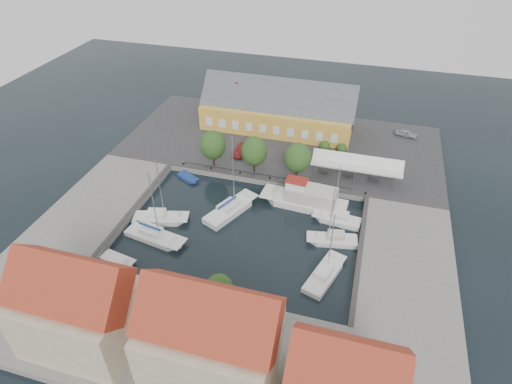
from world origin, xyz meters
TOP-DOWN VIEW (x-y plane):
  - ground at (0.00, 0.00)m, footprint 140.00×140.00m
  - north_quay at (0.00, 23.00)m, footprint 56.00×26.00m
  - west_quay at (-22.00, -2.00)m, footprint 12.00×24.00m
  - east_quay at (22.00, -2.00)m, footprint 12.00×24.00m
  - south_bank at (0.00, -21.00)m, footprint 56.00×14.00m
  - quay_edge_fittings at (0.02, 4.75)m, footprint 56.00×24.72m
  - warehouse at (-2.60, 28.36)m, footprint 28.56×14.00m
  - tent_canopy at (14.00, 14.50)m, footprint 14.00×4.00m
  - quay_trees at (-2.00, 12.00)m, footprint 18.20×4.20m
  - car_silver at (21.84, 30.90)m, footprint 4.15×2.27m
  - car_red at (-5.71, 16.72)m, footprint 2.03×4.77m
  - center_sailboat at (-2.82, 2.06)m, footprint 6.39×9.68m
  - trawler at (7.71, 6.84)m, footprint 13.40×4.80m
  - east_boat_a at (12.69, 4.31)m, footprint 7.13×2.97m
  - east_boat_b at (12.65, -0.16)m, footprint 7.16×3.44m
  - east_boat_c at (12.40, -6.80)m, footprint 4.72×8.17m
  - west_boat_c at (-12.02, -2.47)m, footprint 8.27×4.46m
  - west_boat_d at (-11.00, -6.13)m, footprint 9.18×4.19m
  - launch_sw at (-13.61, -11.40)m, footprint 5.03×2.63m
  - launch_nw at (-12.31, 8.43)m, footprint 4.26×3.20m
  - townhouses at (1.93, -23.24)m, footprint 36.30×8.50m

SIDE VIEW (x-z plane):
  - ground at x=0.00m, z-range 0.00..0.00m
  - launch_nw at x=-12.31m, z-range -0.35..0.53m
  - launch_sw at x=-13.61m, z-range -0.40..0.58m
  - east_boat_c at x=12.40m, z-range -4.83..5.35m
  - west_boat_c at x=-12.02m, z-range -5.16..5.68m
  - east_boat_b at x=12.65m, z-range -4.56..5.09m
  - east_boat_a at x=12.69m, z-range -4.75..5.28m
  - west_boat_d at x=-11.00m, z-range -5.65..6.19m
  - center_sailboat at x=-2.82m, z-range -6.11..6.84m
  - north_quay at x=0.00m, z-range 0.00..1.00m
  - west_quay at x=-22.00m, z-range 0.00..1.00m
  - east_quay at x=22.00m, z-range 0.00..1.00m
  - south_bank at x=0.00m, z-range 0.00..1.00m
  - trawler at x=7.71m, z-range -1.48..3.52m
  - quay_edge_fittings at x=0.02m, z-range 0.86..1.26m
  - car_silver at x=21.84m, z-range 1.00..2.34m
  - car_red at x=-5.71m, z-range 1.00..2.53m
  - tent_canopy at x=14.00m, z-range 2.27..5.10m
  - warehouse at x=-2.60m, z-range -0.35..9.20m
  - quay_trees at x=-2.00m, z-range 1.73..8.03m
  - townhouses at x=1.93m, z-range -0.18..11.82m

